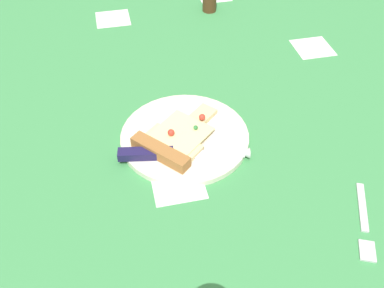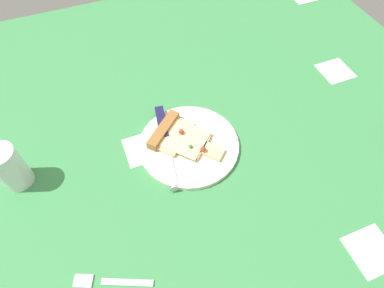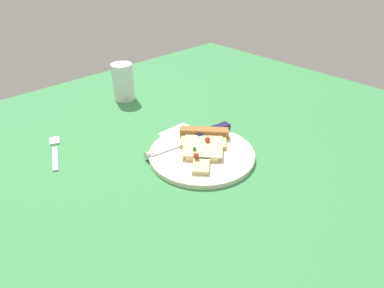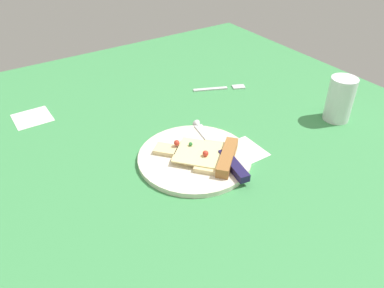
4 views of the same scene
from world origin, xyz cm
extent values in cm
cube|color=#3D8C4C|center=(0.00, 0.00, -1.50)|extent=(144.53, 144.53, 3.00)
cube|color=white|center=(-17.05, 3.49, -0.10)|extent=(9.00, 9.00, 0.20)
cylinder|color=silver|center=(-6.36, 0.25, 0.57)|extent=(24.71, 24.71, 1.14)
cube|color=beige|center=(-9.02, 3.24, 1.64)|extent=(12.21, 11.80, 1.00)
cube|color=beige|center=(-5.36, -0.87, 1.64)|extent=(9.10, 8.97, 1.00)
cube|color=beige|center=(-2.04, -4.61, 1.64)|extent=(6.15, 6.28, 1.00)
cube|color=#F2E099|center=(-7.02, 1.00, 2.29)|extent=(13.52, 13.59, 0.30)
cube|color=#9E6633|center=(-11.01, 5.48, 2.24)|extent=(10.69, 9.92, 2.20)
sphere|color=red|center=(-7.27, 2.78, 3.08)|extent=(1.29, 1.29, 1.29)
sphere|color=red|center=(-4.26, -3.91, 3.07)|extent=(1.27, 1.27, 1.27)
sphere|color=#2D7A38|center=(-6.70, -2.07, 2.88)|extent=(0.88, 0.88, 0.88)
cube|color=silver|center=(-12.70, -3.71, 1.29)|extent=(4.06, 12.16, 0.30)
cone|color=silver|center=(-13.75, -9.61, 1.29)|extent=(2.32, 2.32, 2.00)
cube|color=#1E1947|center=(-10.61, 8.11, 1.94)|extent=(3.91, 10.23, 1.60)
cylinder|color=white|center=(-46.13, 5.42, 5.64)|extent=(6.52, 6.52, 11.28)
cube|color=silver|center=(-28.88, -25.47, 0.40)|extent=(9.65, 5.09, 0.80)
cube|color=silver|center=(-36.67, -22.08, 0.40)|extent=(4.26, 3.64, 0.80)
camera|label=1|loc=(-64.75, 11.49, 57.37)|focal=39.88mm
camera|label=2|loc=(-22.61, -43.28, 66.06)|focal=30.35mm
camera|label=3|loc=(39.35, -46.75, 44.28)|focal=31.43mm
camera|label=4|loc=(30.42, 54.82, 50.49)|focal=35.50mm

